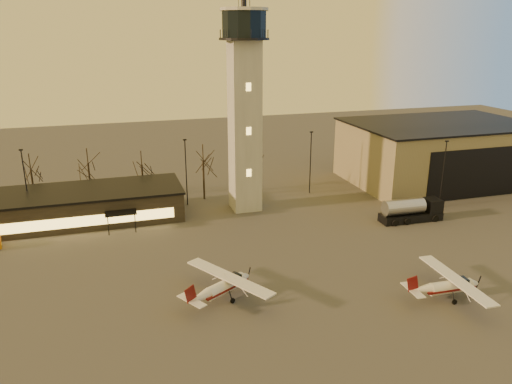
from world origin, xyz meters
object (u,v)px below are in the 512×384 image
at_px(cessna_front, 451,288).
at_px(control_tower, 245,98).
at_px(terminal, 90,204).
at_px(hangar, 439,152).
at_px(cessna_rear, 227,288).
at_px(fuel_truck, 411,212).

bearing_deg(cessna_front, control_tower, 113.84).
bearing_deg(terminal, control_tower, -5.15).
relative_size(hangar, cessna_rear, 2.96).
height_order(control_tower, fuel_truck, control_tower).
height_order(control_tower, cessna_front, control_tower).
bearing_deg(hangar, fuel_truck, -134.63).
distance_m(control_tower, terminal, 26.24).
distance_m(terminal, fuel_truck, 44.68).
relative_size(cessna_front, fuel_truck, 1.22).
relative_size(hangar, fuel_truck, 3.46).
bearing_deg(fuel_truck, cessna_front, -111.12).
xyz_separation_m(control_tower, hangar, (36.00, 3.98, -11.17)).
relative_size(cessna_rear, fuel_truck, 1.17).
bearing_deg(cessna_front, terminal, 138.27).
distance_m(control_tower, cessna_front, 36.84).
xyz_separation_m(cessna_front, cessna_rear, (-21.19, 6.61, 0.03)).
distance_m(terminal, cessna_rear, 29.62).
bearing_deg(control_tower, cessna_front, -68.44).
bearing_deg(cessna_front, cessna_rear, 164.95).
bearing_deg(fuel_truck, cessna_rear, -154.60).
xyz_separation_m(hangar, terminal, (-57.99, -2.00, -3.00)).
xyz_separation_m(control_tower, cessna_front, (12.31, -31.16, -15.31)).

